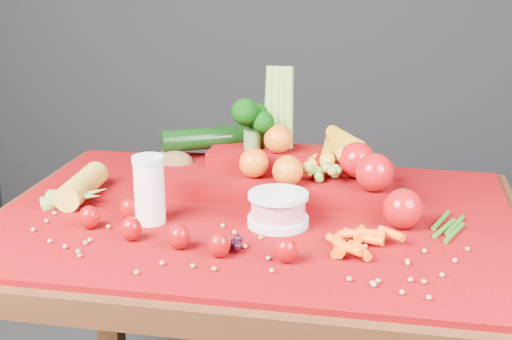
% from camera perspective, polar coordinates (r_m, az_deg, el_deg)
% --- Properties ---
extents(table, '(1.10, 0.80, 0.75)m').
position_cam_1_polar(table, '(1.52, -0.14, -7.25)').
color(table, '#32170B').
rests_on(table, ground).
extents(red_cloth, '(1.05, 0.75, 0.01)m').
position_cam_1_polar(red_cloth, '(1.48, -0.15, -3.71)').
color(red_cloth, '#7D0408').
rests_on(red_cloth, table).
extents(milk_glass, '(0.06, 0.06, 0.14)m').
position_cam_1_polar(milk_glass, '(1.42, -8.54, -1.37)').
color(milk_glass, white).
rests_on(milk_glass, red_cloth).
extents(yogurt_bowl, '(0.12, 0.12, 0.07)m').
position_cam_1_polar(yogurt_bowl, '(1.41, 1.78, -3.05)').
color(yogurt_bowl, silver).
rests_on(yogurt_bowl, red_cloth).
extents(strawberry_scatter, '(0.44, 0.18, 0.05)m').
position_cam_1_polar(strawberry_scatter, '(1.34, -6.93, -4.70)').
color(strawberry_scatter, maroon).
rests_on(strawberry_scatter, red_cloth).
extents(dark_grape_cluster, '(0.06, 0.05, 0.03)m').
position_cam_1_polar(dark_grape_cluster, '(1.30, -2.09, -5.88)').
color(dark_grape_cluster, black).
rests_on(dark_grape_cluster, red_cloth).
extents(soybean_scatter, '(0.84, 0.24, 0.01)m').
position_cam_1_polar(soybean_scatter, '(1.29, -1.86, -6.47)').
color(soybean_scatter, '#997042').
rests_on(soybean_scatter, red_cloth).
extents(corn_ear, '(0.19, 0.24, 0.06)m').
position_cam_1_polar(corn_ear, '(1.57, -14.10, -1.85)').
color(corn_ear, gold).
rests_on(corn_ear, red_cloth).
extents(potato, '(0.11, 0.08, 0.07)m').
position_cam_1_polar(potato, '(1.68, -6.67, 0.39)').
color(potato, brown).
rests_on(potato, red_cloth).
extents(baby_carrot_pile, '(0.17, 0.17, 0.03)m').
position_cam_1_polar(baby_carrot_pile, '(1.31, 8.63, -5.75)').
color(baby_carrot_pile, '#ED5108').
rests_on(baby_carrot_pile, red_cloth).
extents(green_bean_pile, '(0.14, 0.12, 0.01)m').
position_cam_1_polar(green_bean_pile, '(1.44, 14.90, -4.38)').
color(green_bean_pile, '#275914').
rests_on(green_bean_pile, red_cloth).
extents(produce_mound, '(0.61, 0.38, 0.27)m').
position_cam_1_polar(produce_mound, '(1.59, 2.52, 0.36)').
color(produce_mound, '#7D0408').
rests_on(produce_mound, red_cloth).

